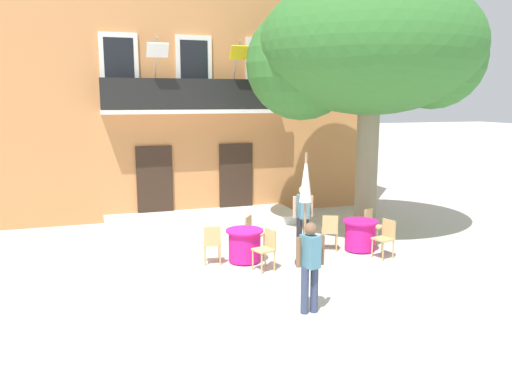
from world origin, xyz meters
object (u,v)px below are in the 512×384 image
at_px(pedestrian_near_entrance, 303,215).
at_px(plane_tree, 367,51).
at_px(cafe_chair_near_tree_2, 212,242).
at_px(cafe_umbrella, 306,192).
at_px(cafe_chair_near_tree_1, 252,231).
at_px(cafe_table_middle, 360,235).
at_px(cafe_table_near_tree, 245,245).
at_px(cafe_chair_middle_0, 385,236).
at_px(pedestrian_mid_plaza, 310,262).
at_px(cafe_chair_near_tree_0, 266,247).
at_px(cafe_chair_middle_2, 330,230).
at_px(cafe_chair_middle_1, 372,224).

bearing_deg(pedestrian_near_entrance, plane_tree, 25.92).
xyz_separation_m(cafe_chair_near_tree_2, cafe_umbrella, (1.99, -0.65, 1.14)).
bearing_deg(cafe_chair_near_tree_1, cafe_table_middle, -14.76).
relative_size(cafe_table_near_tree, cafe_table_middle, 1.00).
bearing_deg(cafe_chair_middle_0, cafe_table_near_tree, 167.15).
relative_size(cafe_chair_near_tree_1, pedestrian_mid_plaza, 0.56).
relative_size(cafe_chair_near_tree_0, cafe_umbrella, 0.36).
xyz_separation_m(cafe_table_middle, pedestrian_mid_plaza, (-2.72, -3.04, 0.53)).
xyz_separation_m(cafe_chair_near_tree_1, cafe_chair_middle_2, (1.87, -0.45, 0.00)).
bearing_deg(cafe_chair_near_tree_0, cafe_chair_middle_0, -0.85).
distance_m(cafe_chair_middle_0, pedestrian_mid_plaza, 3.82).
bearing_deg(cafe_chair_near_tree_0, cafe_chair_near_tree_2, 144.15).
distance_m(plane_tree, cafe_chair_middle_0, 4.94).
relative_size(cafe_chair_middle_2, cafe_umbrella, 0.36).
distance_m(cafe_chair_middle_2, cafe_umbrella, 1.72).
distance_m(cafe_table_near_tree, cafe_table_middle, 2.98).
distance_m(cafe_chair_middle_2, pedestrian_mid_plaza, 3.86).
bearing_deg(cafe_umbrella, cafe_chair_near_tree_1, 124.48).
distance_m(cafe_chair_near_tree_0, pedestrian_near_entrance, 1.68).
height_order(cafe_chair_near_tree_0, cafe_chair_near_tree_1, same).
bearing_deg(cafe_chair_near_tree_1, pedestrian_mid_plaza, -92.11).
relative_size(cafe_chair_near_tree_2, pedestrian_near_entrance, 0.55).
bearing_deg(pedestrian_near_entrance, cafe_chair_middle_2, -9.11).
bearing_deg(pedestrian_mid_plaza, cafe_chair_near_tree_2, 107.82).
height_order(cafe_table_near_tree, cafe_table_middle, same).
relative_size(cafe_chair_near_tree_0, cafe_chair_middle_1, 1.00).
distance_m(plane_tree, cafe_chair_near_tree_0, 6.02).
bearing_deg(pedestrian_mid_plaza, cafe_umbrella, 68.34).
bearing_deg(cafe_chair_middle_0, pedestrian_near_entrance, 147.85).
distance_m(plane_tree, cafe_table_middle, 4.85).
xyz_separation_m(cafe_chair_near_tree_1, pedestrian_near_entrance, (1.19, -0.34, 0.40)).
xyz_separation_m(cafe_table_near_tree, cafe_chair_near_tree_2, (-0.75, 0.05, 0.14)).
xyz_separation_m(plane_tree, cafe_table_middle, (-0.83, -1.43, -4.56)).
bearing_deg(cafe_chair_middle_2, cafe_chair_near_tree_2, -177.27).
relative_size(cafe_umbrella, pedestrian_near_entrance, 1.55).
height_order(cafe_chair_near_tree_1, pedestrian_mid_plaza, pedestrian_mid_plaza).
distance_m(cafe_chair_near_tree_1, cafe_chair_near_tree_2, 1.29).
distance_m(plane_tree, cafe_chair_near_tree_1, 5.63).
bearing_deg(plane_tree, pedestrian_near_entrance, -154.08).
bearing_deg(cafe_chair_middle_2, pedestrian_near_entrance, 170.89).
bearing_deg(cafe_chair_near_tree_1, cafe_chair_near_tree_0, -94.41).
bearing_deg(cafe_table_near_tree, cafe_umbrella, -25.54).
distance_m(cafe_chair_middle_2, pedestrian_near_entrance, 0.80).
bearing_deg(cafe_chair_middle_1, cafe_chair_near_tree_2, -175.10).
bearing_deg(cafe_umbrella, cafe_chair_middle_0, -4.21).
bearing_deg(cafe_chair_near_tree_1, cafe_table_near_tree, -121.28).
distance_m(cafe_umbrella, pedestrian_near_entrance, 1.21).
height_order(cafe_umbrella, pedestrian_mid_plaza, cafe_umbrella).
bearing_deg(cafe_chair_near_tree_1, pedestrian_near_entrance, -15.84).
height_order(cafe_chair_near_tree_0, cafe_chair_middle_0, same).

